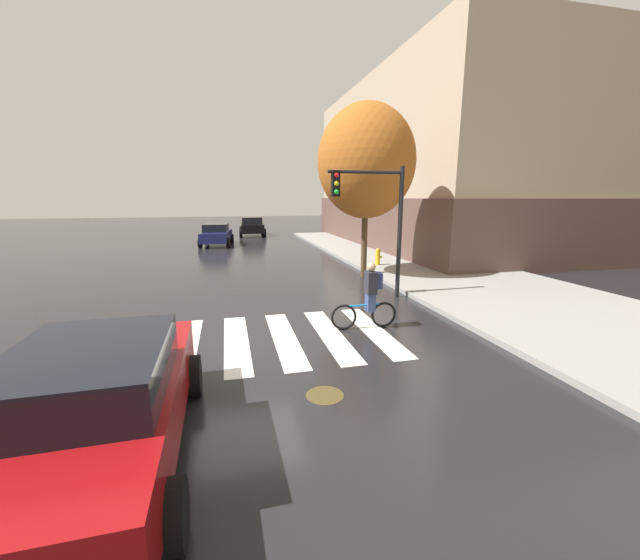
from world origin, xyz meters
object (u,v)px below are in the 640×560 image
(traffic_light_near, at_px, (376,210))
(street_tree_near, at_px, (366,162))
(cyclist, at_px, (369,296))
(sedan_mid, at_px, (216,234))
(manhole_cover, at_px, (325,395))
(fire_hydrant, at_px, (378,257))
(sedan_far, at_px, (252,226))
(sedan_near, at_px, (99,404))

(traffic_light_near, bearing_deg, street_tree_near, 75.32)
(cyclist, bearing_deg, sedan_mid, 102.43)
(traffic_light_near, xyz_separation_m, street_tree_near, (0.89, 3.39, 1.76))
(manhole_cover, height_order, fire_hydrant, fire_hydrant)
(sedan_far, xyz_separation_m, fire_hydrant, (4.69, -17.05, -0.30))
(fire_hydrant, height_order, street_tree_near, street_tree_near)
(manhole_cover, xyz_separation_m, sedan_far, (0.67, 27.87, 0.83))
(street_tree_near, bearing_deg, sedan_near, -125.20)
(manhole_cover, relative_size, cyclist, 0.37)
(sedan_near, bearing_deg, traffic_light_near, 46.99)
(manhole_cover, height_order, sedan_far, sedan_far)
(sedan_near, height_order, sedan_mid, sedan_near)
(traffic_light_near, relative_size, street_tree_near, 0.61)
(sedan_mid, xyz_separation_m, sedan_far, (2.85, 6.32, 0.06))
(manhole_cover, bearing_deg, sedan_far, 88.63)
(sedan_mid, bearing_deg, sedan_near, -92.25)
(sedan_near, height_order, sedan_far, sedan_far)
(manhole_cover, bearing_deg, fire_hydrant, 63.68)
(sedan_far, height_order, traffic_light_near, traffic_light_near)
(fire_hydrant, bearing_deg, traffic_light_near, -113.48)
(manhole_cover, bearing_deg, sedan_mid, 95.78)
(fire_hydrant, distance_m, street_tree_near, 4.66)
(sedan_near, relative_size, fire_hydrant, 5.93)
(sedan_far, xyz_separation_m, street_tree_near, (3.33, -18.82, 3.79))
(sedan_near, distance_m, traffic_light_near, 9.28)
(sedan_mid, height_order, sedan_far, sedan_far)
(manhole_cover, height_order, sedan_mid, sedan_mid)
(cyclist, distance_m, traffic_light_near, 3.55)
(sedan_near, bearing_deg, street_tree_near, 54.80)
(manhole_cover, distance_m, cyclist, 3.65)
(sedan_far, height_order, cyclist, cyclist)
(manhole_cover, relative_size, sedan_near, 0.14)
(cyclist, relative_size, traffic_light_near, 0.41)
(sedan_near, height_order, fire_hydrant, sedan_near)
(sedan_far, height_order, fire_hydrant, sedan_far)
(sedan_far, height_order, street_tree_near, street_tree_near)
(cyclist, height_order, fire_hydrant, cyclist)
(fire_hydrant, bearing_deg, sedan_far, 105.37)
(fire_hydrant, bearing_deg, sedan_mid, 125.08)
(sedan_far, xyz_separation_m, traffic_light_near, (2.44, -22.22, 2.03))
(sedan_far, bearing_deg, sedan_mid, -114.26)
(street_tree_near, bearing_deg, fire_hydrant, 52.62)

